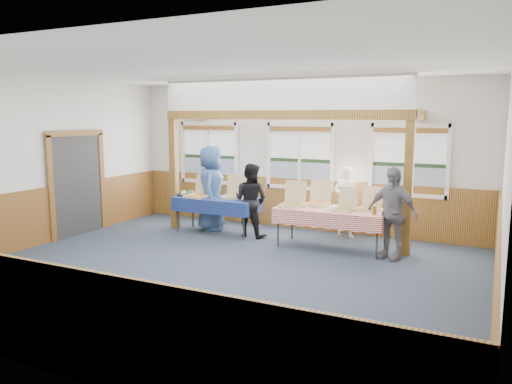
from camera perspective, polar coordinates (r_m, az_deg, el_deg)
floor at (r=8.14m, az=-4.09°, el=-9.00°), size 8.00×8.00×0.00m
ceiling at (r=7.79m, az=-4.36°, el=14.05°), size 8.00×8.00×0.00m
wall_back at (r=10.95m, az=5.10°, el=4.10°), size 8.00×0.00×8.00m
wall_front at (r=5.13m, az=-24.40°, el=-1.87°), size 8.00×0.00×8.00m
wall_left at (r=10.41m, az=-23.62°, el=3.17°), size 0.00×8.00×8.00m
wall_right at (r=6.74m, az=26.57°, el=0.35°), size 0.00×8.00×8.00m
wainscot_back at (r=11.06m, az=4.98°, el=-1.34°), size 7.98×0.05×1.10m
wainscot_front at (r=5.42m, az=-23.48°, el=-12.80°), size 7.98×0.05×1.10m
wainscot_left at (r=10.53m, az=-23.19°, el=-2.53°), size 0.05×6.98×1.10m
wainscot_right at (r=6.96m, az=25.77°, el=-8.23°), size 0.05×6.98×1.10m
cased_opening at (r=11.03m, az=-19.76°, el=0.79°), size 0.06×1.30×2.10m
window_left at (r=11.93m, az=-5.37°, el=4.85°), size 1.56×0.10×1.46m
window_mid at (r=10.90m, az=5.02°, el=4.50°), size 1.56×0.10×1.46m
window_right at (r=10.30m, az=17.06°, el=3.91°), size 1.56×0.10×1.46m
post_left at (r=11.12m, az=-9.33°, el=2.02°), size 0.15×0.15×2.40m
post_right at (r=9.19m, az=16.99°, el=0.36°), size 0.15×0.15×2.40m
cross_beam at (r=9.80m, az=2.61°, el=8.80°), size 5.15×0.18×0.18m
table_left at (r=10.59m, az=-4.53°, el=-0.96°), size 1.94×1.37×0.76m
table_right at (r=9.42m, az=8.64°, el=-2.20°), size 2.24×1.69×0.76m
pizza_box_a at (r=10.69m, az=-6.66°, el=-0.21°), size 0.47×0.56×0.47m
pizza_box_b at (r=10.55m, az=-2.50°, el=-0.28°), size 0.54×0.61×0.47m
pizza_box_c at (r=9.56m, az=4.17°, el=-1.23°), size 0.47×0.56×0.47m
pizza_box_d at (r=9.69m, az=7.03°, el=-1.14°), size 0.44×0.53×0.46m
pizza_box_e at (r=9.25m, az=10.02°, el=-1.70°), size 0.43×0.50×0.41m
pizza_box_f at (r=9.36m, az=12.74°, el=-1.66°), size 0.44×0.51×0.42m
veggie_tray at (r=10.98m, az=-7.91°, el=-0.20°), size 0.43×0.43×0.10m
drink_glass at (r=8.94m, az=13.37°, el=-2.09°), size 0.07×0.07×0.15m
woman_white at (r=10.32m, az=10.24°, el=-1.13°), size 0.59×0.43×1.47m
woman_black at (r=10.23m, az=-0.62°, el=-0.94°), size 0.78×0.63×1.52m
man_blue at (r=10.85m, az=-5.17°, el=0.45°), size 0.89×1.06×1.84m
person_grey at (r=8.93m, az=15.25°, el=-2.34°), size 1.02×0.68×1.62m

